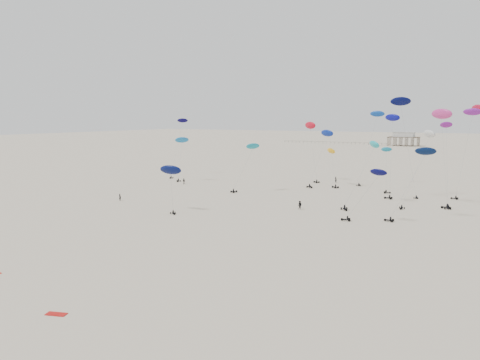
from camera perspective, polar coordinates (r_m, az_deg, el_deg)
The scene contains 27 objects.
ground_plane at distance 206.29m, azimuth 15.11°, elevation 1.73°, with size 900.00×900.00×0.00m, color beige.
pavilion_main at distance 354.74m, azimuth 19.32°, elevation 4.64°, with size 21.00×13.00×9.80m.
pier_fence at distance 367.00m, azimuth 11.25°, elevation 4.48°, with size 80.20×0.20×1.50m.
rig_0 at distance 119.35m, azimuth 21.64°, elevation 3.99°, with size 6.42×16.07×19.95m.
rig_1 at distance 121.84m, azimuth 23.93°, elevation 2.56°, with size 5.15×17.15×22.62m.
rig_2 at distance 95.57m, azimuth 15.28°, elevation -0.95°, with size 8.32×5.35×10.90m.
rig_3 at distance 168.59m, azimuth -7.34°, elevation 5.64°, with size 8.24×17.20×23.66m.
rig_4 at distance 114.86m, azimuth 15.26°, elevation 2.43°, with size 6.04×18.61×19.34m.
rig_5 at distance 129.82m, azimuth 0.97°, elevation 2.74°, with size 5.35×9.84×13.73m.
rig_6 at distance 152.37m, azimuth -7.19°, elevation 3.87°, with size 4.52×7.55×14.23m.
rig_8 at distance 149.26m, azimuth 27.13°, elevation 6.62°, with size 6.61×17.02×25.39m.
rig_9 at distance 125.65m, azimuth 17.98°, elevation 4.77°, with size 4.56×7.38×21.40m.
rig_10 at distance 143.04m, azimuth 11.18°, elevation 2.36°, with size 7.13×10.19×12.07m.
rig_11 at distance 137.31m, azimuth 17.44°, elevation 1.52°, with size 5.16×11.64×14.39m.
rig_12 at distance 101.52m, azimuth 20.78°, elevation 1.46°, with size 8.12×10.72×15.76m.
rig_13 at distance 117.47m, azimuth 23.45°, elevation 5.85°, with size 6.57×7.70×22.56m.
rig_14 at distance 104.10m, azimuth -8.43°, elevation 0.76°, with size 7.51×6.58×10.58m.
rig_15 at distance 129.54m, azimuth 19.16°, elevation 8.07°, with size 9.08×7.37×25.84m.
rig_16 at distance 150.07m, azimuth 16.05°, elevation 6.39°, with size 5.42×11.68×23.12m.
rig_17 at distance 153.55m, azimuth 8.67°, elevation 5.62°, with size 8.63×9.69×19.29m.
rig_18 at distance 131.88m, azimuth 26.18°, elevation 5.73°, with size 5.74×7.55×22.91m.
rig_19 at distance 140.52m, azimuth 10.14°, elevation 4.30°, with size 6.58×9.80×17.02m.
spectator_0 at distance 118.93m, azimuth -14.41°, elevation -2.47°, with size 0.74×0.51×2.05m, color black.
spectator_1 at distance 105.49m, azimuth 7.30°, elevation -3.57°, with size 1.10×0.64×2.25m, color black.
spectator_2 at distance 144.84m, azimuth -6.86°, elevation -0.49°, with size 1.24×0.67×2.09m, color black.
spectator_3 at distance 149.46m, azimuth 11.59°, elevation -0.34°, with size 0.82×0.56×2.24m, color black.
grounded_kite_a at distance 54.39m, azimuth -21.49°, elevation -15.00°, with size 2.20×0.90×0.08m, color #BC0F0B.
Camera 1 is at (47.93, 0.40, 20.51)m, focal length 35.00 mm.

